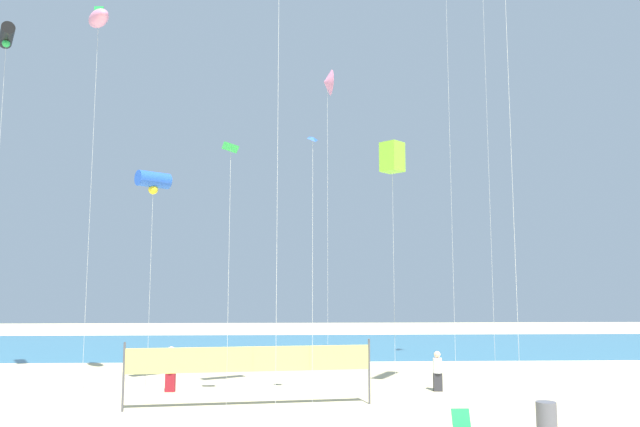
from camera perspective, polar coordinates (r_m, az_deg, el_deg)
ocean_band at (r=46.49m, az=-2.74°, el=-12.22°), size 120.00×20.00×0.01m
beachgoer_plum_shirt at (r=27.06m, az=-13.78°, el=-13.81°), size 0.43×0.43×1.86m
beachgoer_white_shirt at (r=26.94m, az=10.93°, el=-14.15°), size 0.38×0.38×1.65m
folding_beach_chair at (r=18.68m, az=13.18°, el=-18.72°), size 0.52×0.65×0.89m
trash_barrel at (r=20.16m, az=20.42°, el=-17.53°), size 0.60×0.60×0.97m
volleyball_net at (r=23.05m, az=-6.52°, el=-13.58°), size 8.93×1.16×2.40m
kite_green_diamond at (r=23.41m, az=-8.30°, el=5.95°), size 0.81×0.82×9.83m
kite_blue_tube at (r=27.72m, az=-15.31°, el=2.97°), size 1.56×1.46×9.37m
kite_pink_delta at (r=34.86m, az=0.70°, el=12.13°), size 0.64×1.47×16.43m
kite_black_tube at (r=33.67m, az=-27.25°, el=14.51°), size 1.54×2.14×16.54m
kite_lime_box at (r=29.99m, az=6.76°, el=5.24°), size 1.29×1.29×11.35m
kite_blue_diamond at (r=23.23m, az=-0.65°, el=5.71°), size 0.49×0.48×10.11m
kite_pink_inflatable at (r=30.66m, az=-19.99°, el=16.73°), size 1.76×2.21×17.00m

